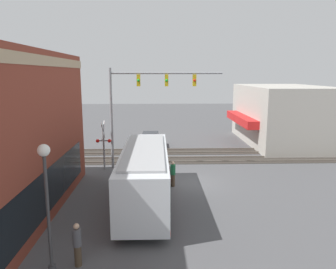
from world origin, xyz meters
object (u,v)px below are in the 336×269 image
Objects in this scene: parked_car_black at (151,140)px; pedestrian_by_lamp at (77,244)px; streetlamp at (47,200)px; pedestrian_near_bus at (173,174)px; city_bus at (145,174)px; crossing_signal at (104,141)px.

pedestrian_by_lamp reaches higher than parked_car_black.
pedestrian_by_lamp is (0.72, -0.78, -2.10)m from streetlamp.
streetlamp is 11.17m from pedestrian_near_bus.
city_bus is 7.73m from crossing_signal.
city_bus is 2.01× the size of streetlamp.
pedestrian_near_bus is (-4.05, -5.19, -1.42)m from crossing_signal.
pedestrian_near_bus is at bearing -31.45° from city_bus.
crossing_signal is at bearing 1.19° from streetlamp.
streetlamp is (-6.96, 3.16, 1.22)m from city_bus.
city_bus is at bearing -24.45° from streetlamp.
streetlamp is at bearing 171.78° from parked_car_black.
streetlamp is at bearing 155.55° from city_bus.
city_bus is at bearing 148.55° from pedestrian_near_bus.
crossing_signal is 2.23× the size of pedestrian_near_bus.
crossing_signal reaches higher than parked_car_black.
parked_car_black is 12.21m from pedestrian_near_bus.
pedestrian_near_bus is 9.98m from pedestrian_by_lamp.
crossing_signal is 13.87m from streetlamp.
pedestrian_near_bus is (2.85, -1.74, -0.92)m from city_bus.
parked_car_black is (8.03, -3.45, -1.62)m from crossing_signal.
pedestrian_by_lamp is at bearing -175.36° from crossing_signal.
streetlamp is at bearing 153.42° from pedestrian_near_bus.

